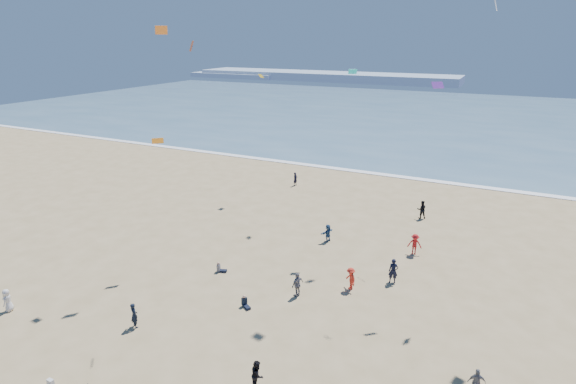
% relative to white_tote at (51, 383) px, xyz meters
% --- Properties ---
extents(ocean, '(220.00, 100.00, 0.06)m').
position_rel_white_tote_xyz_m(ocean, '(7.91, 94.66, -0.17)').
color(ocean, '#476B84').
rests_on(ocean, ground).
extents(surf_line, '(220.00, 1.20, 0.08)m').
position_rel_white_tote_xyz_m(surf_line, '(7.91, 44.66, -0.16)').
color(surf_line, white).
rests_on(surf_line, ground).
extents(headland_far, '(110.00, 20.00, 3.20)m').
position_rel_white_tote_xyz_m(headland_far, '(-52.09, 169.66, 1.40)').
color(headland_far, '#7A8EA8').
rests_on(headland_far, ground).
extents(headland_near, '(40.00, 14.00, 2.00)m').
position_rel_white_tote_xyz_m(headland_near, '(-92.09, 164.66, 0.80)').
color(headland_near, '#7A8EA8').
rests_on(headland_near, ground).
extents(standing_flyers, '(38.96, 44.07, 1.86)m').
position_rel_white_tote_xyz_m(standing_flyers, '(12.15, 14.30, 0.64)').
color(standing_flyers, red).
rests_on(standing_flyers, ground).
extents(white_tote, '(0.35, 0.20, 0.40)m').
position_rel_white_tote_xyz_m(white_tote, '(0.00, 0.00, 0.00)').
color(white_tote, silver).
rests_on(white_tote, ground).
extents(kites_aloft, '(39.94, 40.91, 28.52)m').
position_rel_white_tote_xyz_m(kites_aloft, '(17.20, 12.39, 14.16)').
color(kites_aloft, '#472198').
rests_on(kites_aloft, ground).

